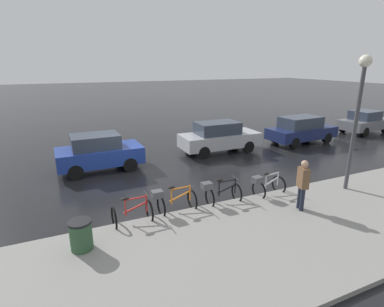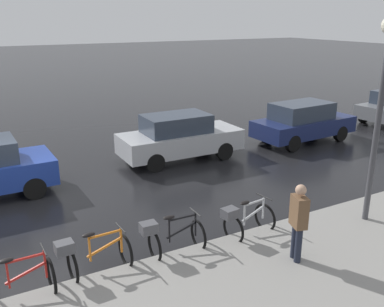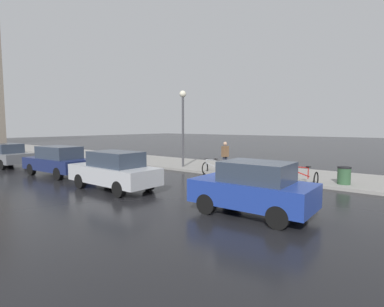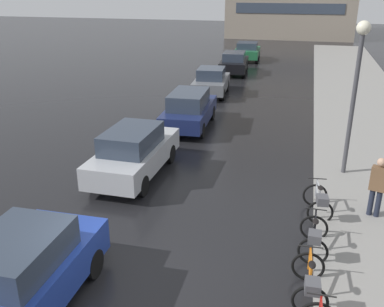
{
  "view_description": "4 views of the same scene",
  "coord_description": "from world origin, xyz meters",
  "px_view_note": "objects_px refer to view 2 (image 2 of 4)",
  "views": [
    {
      "loc": [
        11.69,
        -2.48,
        4.67
      ],
      "look_at": [
        2.0,
        1.88,
        1.46
      ],
      "focal_mm": 28.0,
      "sensor_mm": 36.0,
      "label": 1
    },
    {
      "loc": [
        10.88,
        -1.3,
        4.94
      ],
      "look_at": [
        1.41,
        3.91,
        1.45
      ],
      "focal_mm": 40.0,
      "sensor_mm": 36.0,
      "label": 2
    },
    {
      "loc": [
        -10.1,
        -5.15,
        2.75
      ],
      "look_at": [
        0.86,
        3.47,
        1.46
      ],
      "focal_mm": 28.0,
      "sensor_mm": 36.0,
      "label": 3
    },
    {
      "loc": [
        3.02,
        -6.69,
        5.93
      ],
      "look_at": [
        -0.1,
        5.04,
        1.11
      ],
      "focal_mm": 40.0,
      "sensor_mm": 36.0,
      "label": 4
    }
  ],
  "objects_px": {
    "car_silver": "(180,137)",
    "bicycle_second": "(92,254)",
    "bicycle_nearest": "(21,283)",
    "bicycle_third": "(170,236)",
    "car_navy": "(303,122)",
    "pedestrian": "(298,221)",
    "bicycle_farthest": "(245,219)",
    "streetlamp": "(383,87)"
  },
  "relations": [
    {
      "from": "streetlamp",
      "to": "bicycle_second",
      "type": "bearing_deg",
      "value": -99.01
    },
    {
      "from": "bicycle_third",
      "to": "pedestrian",
      "type": "bearing_deg",
      "value": 53.53
    },
    {
      "from": "bicycle_third",
      "to": "streetlamp",
      "type": "bearing_deg",
      "value": 78.81
    },
    {
      "from": "bicycle_second",
      "to": "streetlamp",
      "type": "height_order",
      "value": "streetlamp"
    },
    {
      "from": "bicycle_nearest",
      "to": "bicycle_third",
      "type": "relative_size",
      "value": 0.83
    },
    {
      "from": "bicycle_farthest",
      "to": "streetlamp",
      "type": "relative_size",
      "value": 0.28
    },
    {
      "from": "bicycle_third",
      "to": "streetlamp",
      "type": "height_order",
      "value": "streetlamp"
    },
    {
      "from": "car_navy",
      "to": "pedestrian",
      "type": "distance_m",
      "value": 9.49
    },
    {
      "from": "bicycle_second",
      "to": "bicycle_nearest",
      "type": "bearing_deg",
      "value": -82.75
    },
    {
      "from": "bicycle_second",
      "to": "car_navy",
      "type": "relative_size",
      "value": 0.33
    },
    {
      "from": "car_navy",
      "to": "pedestrian",
      "type": "xyz_separation_m",
      "value": [
        6.9,
        -6.52,
        0.19
      ]
    },
    {
      "from": "car_navy",
      "to": "streetlamp",
      "type": "bearing_deg",
      "value": -30.56
    },
    {
      "from": "bicycle_nearest",
      "to": "bicycle_third",
      "type": "bearing_deg",
      "value": 91.85
    },
    {
      "from": "bicycle_nearest",
      "to": "bicycle_farthest",
      "type": "relative_size",
      "value": 0.83
    },
    {
      "from": "bicycle_third",
      "to": "bicycle_farthest",
      "type": "bearing_deg",
      "value": 86.1
    },
    {
      "from": "car_silver",
      "to": "streetlamp",
      "type": "relative_size",
      "value": 0.88
    },
    {
      "from": "bicycle_farthest",
      "to": "pedestrian",
      "type": "xyz_separation_m",
      "value": [
        1.43,
        0.26,
        0.53
      ]
    },
    {
      "from": "car_silver",
      "to": "car_navy",
      "type": "relative_size",
      "value": 0.99
    },
    {
      "from": "bicycle_third",
      "to": "car_silver",
      "type": "xyz_separation_m",
      "value": [
        -5.72,
        3.17,
        0.34
      ]
    },
    {
      "from": "bicycle_third",
      "to": "car_navy",
      "type": "bearing_deg",
      "value": 121.76
    },
    {
      "from": "bicycle_farthest",
      "to": "streetlamp",
      "type": "distance_m",
      "value": 4.31
    },
    {
      "from": "bicycle_second",
      "to": "streetlamp",
      "type": "distance_m",
      "value": 7.27
    },
    {
      "from": "bicycle_nearest",
      "to": "bicycle_third",
      "type": "xyz_separation_m",
      "value": [
        -0.1,
        3.02,
        0.09
      ]
    },
    {
      "from": "bicycle_farthest",
      "to": "car_silver",
      "type": "distance_m",
      "value": 6.0
    },
    {
      "from": "bicycle_third",
      "to": "car_navy",
      "type": "distance_m",
      "value": 10.15
    },
    {
      "from": "bicycle_farthest",
      "to": "pedestrian",
      "type": "relative_size",
      "value": 0.76
    },
    {
      "from": "car_silver",
      "to": "pedestrian",
      "type": "distance_m",
      "value": 7.36
    },
    {
      "from": "pedestrian",
      "to": "streetlamp",
      "type": "distance_m",
      "value": 3.72
    },
    {
      "from": "bicycle_farthest",
      "to": "streetlamp",
      "type": "xyz_separation_m",
      "value": [
        0.84,
        3.05,
        2.92
      ]
    },
    {
      "from": "car_silver",
      "to": "bicycle_second",
      "type": "bearing_deg",
      "value": -40.62
    },
    {
      "from": "bicycle_farthest",
      "to": "bicycle_nearest",
      "type": "bearing_deg",
      "value": -90.33
    },
    {
      "from": "pedestrian",
      "to": "bicycle_second",
      "type": "bearing_deg",
      "value": -113.33
    },
    {
      "from": "car_navy",
      "to": "streetlamp",
      "type": "relative_size",
      "value": 0.89
    },
    {
      "from": "bicycle_nearest",
      "to": "streetlamp",
      "type": "distance_m",
      "value": 8.52
    },
    {
      "from": "bicycle_second",
      "to": "streetlamp",
      "type": "xyz_separation_m",
      "value": [
        1.04,
        6.57,
        2.91
      ]
    },
    {
      "from": "bicycle_nearest",
      "to": "car_silver",
      "type": "xyz_separation_m",
      "value": [
        -5.82,
        6.19,
        0.44
      ]
    },
    {
      "from": "bicycle_second",
      "to": "bicycle_farthest",
      "type": "xyz_separation_m",
      "value": [
        0.2,
        3.52,
        -0.01
      ]
    },
    {
      "from": "car_silver",
      "to": "car_navy",
      "type": "xyz_separation_m",
      "value": [
        0.38,
        5.46,
        -0.01
      ]
    },
    {
      "from": "bicycle_second",
      "to": "car_navy",
      "type": "height_order",
      "value": "car_navy"
    },
    {
      "from": "streetlamp",
      "to": "car_silver",
      "type": "bearing_deg",
      "value": -165.48
    },
    {
      "from": "car_navy",
      "to": "car_silver",
      "type": "bearing_deg",
      "value": -94.0
    },
    {
      "from": "bicycle_farthest",
      "to": "pedestrian",
      "type": "height_order",
      "value": "pedestrian"
    }
  ]
}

